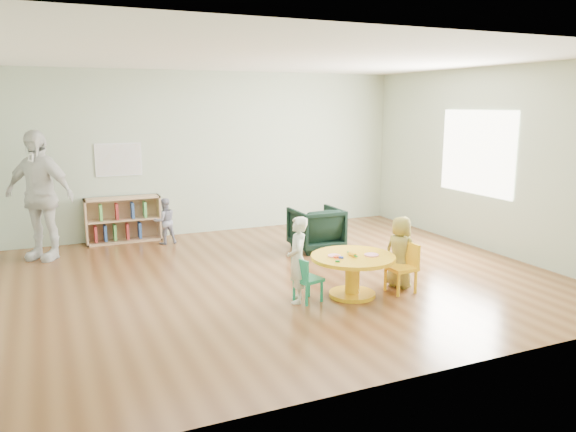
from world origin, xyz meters
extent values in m
plane|color=brown|center=(0.00, 0.00, 0.00)|extent=(7.00, 7.00, 0.00)
cube|color=white|center=(0.00, 0.00, 2.75)|extent=(7.00, 6.00, 0.10)
cube|color=#A2B59B|center=(0.00, 3.00, 1.40)|extent=(7.00, 0.10, 2.80)
cube|color=#A2B59B|center=(0.00, -3.00, 1.40)|extent=(7.00, 0.10, 2.80)
cube|color=#A2B59B|center=(3.50, 0.00, 1.40)|extent=(0.10, 6.00, 2.80)
cube|color=white|center=(3.48, 0.30, 1.50)|extent=(0.02, 1.60, 1.30)
cylinder|color=#EEAC14|center=(0.50, -1.03, 0.23)|extent=(0.18, 0.18, 0.45)
cylinder|color=#EEAC14|center=(0.50, -1.03, 0.02)|extent=(0.55, 0.55, 0.04)
cylinder|color=#EEAC14|center=(0.50, -1.03, 0.47)|extent=(0.99, 0.99, 0.04)
cylinder|color=pink|center=(0.28, -0.97, 0.50)|extent=(0.15, 0.15, 0.01)
cylinder|color=pink|center=(0.70, -1.11, 0.50)|extent=(0.17, 0.17, 0.01)
cylinder|color=#EEAC14|center=(0.47, -1.05, 0.52)|extent=(0.05, 0.12, 0.04)
cylinder|color=#167E22|center=(0.47, -1.13, 0.52)|extent=(0.02, 0.05, 0.02)
cylinder|color=#167E22|center=(0.48, -0.96, 0.52)|extent=(0.02, 0.05, 0.02)
cube|color=red|center=(0.22, -1.16, 0.51)|extent=(0.07, 0.07, 0.02)
cube|color=orange|center=(0.30, -1.01, 0.51)|extent=(0.06, 0.06, 0.02)
cube|color=#172CAF|center=(0.31, -1.08, 0.51)|extent=(0.07, 0.06, 0.02)
cube|color=#167E22|center=(0.20, -1.19, 0.51)|extent=(0.07, 0.07, 0.02)
cube|color=red|center=(0.26, -1.03, 0.51)|extent=(0.06, 0.06, 0.02)
cube|color=#1B9668|center=(-0.07, -0.98, 0.26)|extent=(0.35, 0.35, 0.04)
cube|color=#1B9668|center=(-0.19, -1.01, 0.41)|extent=(0.10, 0.28, 0.25)
cylinder|color=#1B9668|center=(-0.20, -0.90, 0.12)|extent=(0.03, 0.03, 0.25)
cylinder|color=#1B9668|center=(-0.15, -1.11, 0.12)|extent=(0.03, 0.03, 0.25)
cylinder|color=#1B9668|center=(0.01, -0.84, 0.12)|extent=(0.03, 0.03, 0.25)
cylinder|color=#1B9668|center=(0.07, -1.06, 0.12)|extent=(0.03, 0.03, 0.25)
cube|color=#EEAC14|center=(1.11, -1.13, 0.30)|extent=(0.34, 0.34, 0.04)
cube|color=#EEAC14|center=(1.25, -1.12, 0.46)|extent=(0.05, 0.32, 0.28)
cylinder|color=#EEAC14|center=(1.24, -1.25, 0.14)|extent=(0.04, 0.04, 0.28)
cylinder|color=#EEAC14|center=(1.23, -1.00, 0.14)|extent=(0.04, 0.04, 0.28)
cylinder|color=#EEAC14|center=(0.99, -1.27, 0.14)|extent=(0.04, 0.04, 0.28)
cylinder|color=#EEAC14|center=(0.97, -1.01, 0.14)|extent=(0.04, 0.04, 0.28)
cube|color=tan|center=(-2.19, 2.83, 0.38)|extent=(0.03, 0.30, 0.75)
cube|color=tan|center=(-1.01, 2.83, 0.38)|extent=(0.03, 0.30, 0.75)
cube|color=tan|center=(-1.60, 2.83, 0.01)|extent=(1.20, 0.30, 0.03)
cube|color=tan|center=(-1.60, 2.83, 0.73)|extent=(1.20, 0.30, 0.03)
cube|color=tan|center=(-1.60, 2.83, 0.38)|extent=(1.14, 0.28, 0.03)
cube|color=tan|center=(-1.60, 2.97, 0.38)|extent=(1.20, 0.02, 0.75)
cube|color=#A72C2F|center=(-2.05, 2.81, 0.18)|extent=(0.04, 0.18, 0.26)
cube|color=#2E54A2|center=(-1.90, 2.81, 0.18)|extent=(0.04, 0.18, 0.26)
cube|color=#5FBA56|center=(-1.75, 2.81, 0.18)|extent=(0.04, 0.18, 0.26)
cube|color=#A72C2F|center=(-1.55, 2.81, 0.18)|extent=(0.04, 0.18, 0.26)
cube|color=#2E54A2|center=(-1.35, 2.81, 0.18)|extent=(0.04, 0.18, 0.26)
cube|color=#5FBA56|center=(-1.95, 2.81, 0.53)|extent=(0.04, 0.18, 0.26)
cube|color=#A72C2F|center=(-1.70, 2.81, 0.53)|extent=(0.04, 0.18, 0.26)
cube|color=#2E54A2|center=(-1.45, 2.81, 0.53)|extent=(0.04, 0.18, 0.26)
cube|color=#5FBA56|center=(-1.25, 2.81, 0.53)|extent=(0.04, 0.18, 0.26)
cube|color=white|center=(-1.60, 2.98, 1.35)|extent=(0.74, 0.01, 0.54)
cube|color=#FD6635|center=(-1.60, 2.98, 1.35)|extent=(0.70, 0.00, 0.50)
imported|color=black|center=(1.08, 1.09, 0.33)|extent=(0.71, 0.74, 0.67)
imported|color=white|center=(-0.18, -0.93, 0.50)|extent=(0.37, 0.43, 1.00)
imported|color=yellow|center=(1.21, -0.97, 0.45)|extent=(0.43, 0.51, 0.90)
imported|color=#1C1F47|center=(-1.00, 2.42, 0.38)|extent=(0.39, 0.32, 0.75)
imported|color=silver|center=(-2.83, 2.26, 0.95)|extent=(1.16, 1.05, 1.89)
camera|label=1|loc=(-2.78, -6.54, 2.25)|focal=35.00mm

